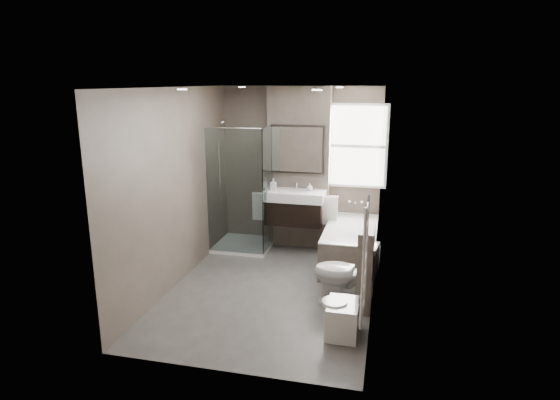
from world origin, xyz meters
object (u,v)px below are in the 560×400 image
(vanity, at_px, (295,207))
(toilet, at_px, (345,273))
(bathtub, at_px, (351,244))
(bidet, at_px, (342,318))

(vanity, xyz_separation_m, toilet, (0.97, -1.64, -0.35))
(vanity, distance_m, bathtub, 1.07)
(toilet, xyz_separation_m, bidet, (0.04, -0.75, -0.20))
(bidet, bearing_deg, bathtub, 92.48)
(bathtub, bearing_deg, bidet, -87.52)
(vanity, relative_size, toilet, 1.21)
(bathtub, height_order, bidet, bathtub)
(vanity, bearing_deg, bidet, -67.03)
(bidet, bearing_deg, toilet, 93.41)
(vanity, height_order, toilet, vanity)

